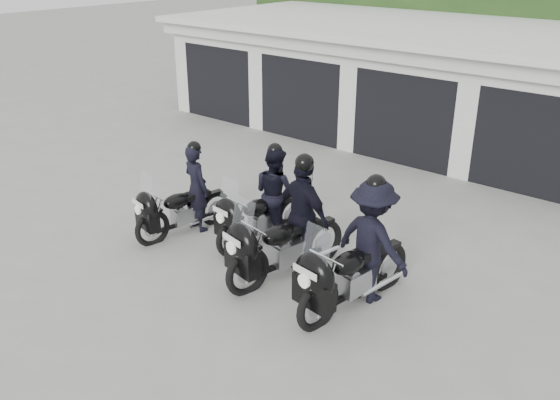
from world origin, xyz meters
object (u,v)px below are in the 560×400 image
Objects in this scene: police_bike_a at (184,198)px; police_bike_d at (364,250)px; police_bike_b at (267,200)px; police_bike_c at (294,224)px.

police_bike_d reaches higher than police_bike_a.
police_bike_d is (2.43, -0.68, 0.10)m from police_bike_b.
police_bike_a is 0.86× the size of police_bike_c.
police_bike_b is at bearing 40.49° from police_bike_a.
police_bike_d is (1.32, -0.03, 0.00)m from police_bike_c.
police_bike_a is at bearing -142.74° from police_bike_b.
police_bike_b reaches higher than police_bike_a.
police_bike_d is at bearing 11.99° from police_bike_a.
police_bike_c is at bearing 13.44° from police_bike_a.
police_bike_c reaches higher than police_bike_a.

